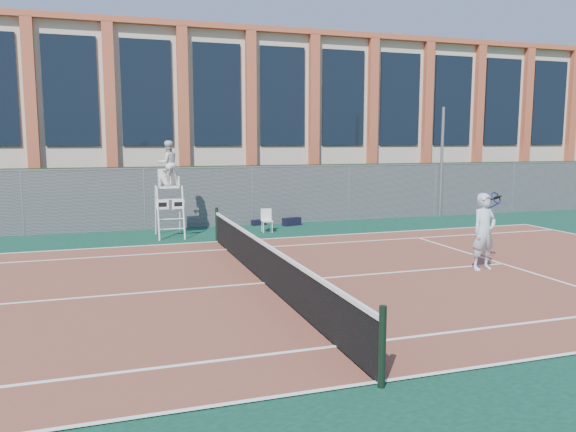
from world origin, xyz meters
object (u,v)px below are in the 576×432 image
object	(u,v)px
steel_pole	(442,162)
plastic_chair	(267,218)
tennis_player	(484,231)
umpire_chair	(168,166)

from	to	relation	value
steel_pole	plastic_chair	size ratio (longest dim) A/B	5.61
tennis_player	umpire_chair	bearing A→B (deg)	132.54
umpire_chair	plastic_chair	xyz separation A→B (m)	(3.35, -0.08, -1.87)
plastic_chair	tennis_player	bearing A→B (deg)	-64.75
steel_pole	umpire_chair	world-z (taller)	steel_pole
plastic_chair	tennis_player	distance (m)	8.14
umpire_chair	tennis_player	distance (m)	10.17
steel_pole	tennis_player	world-z (taller)	steel_pole
umpire_chair	tennis_player	bearing A→B (deg)	-47.46
plastic_chair	tennis_player	size ratio (longest dim) A/B	0.43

